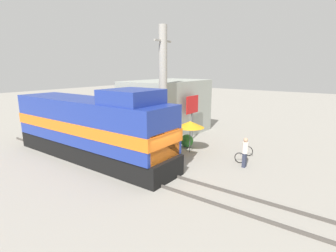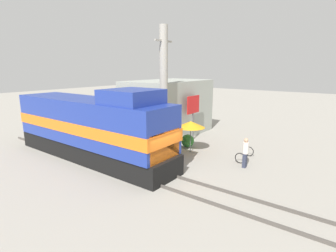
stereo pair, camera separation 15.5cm
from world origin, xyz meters
The scene contains 11 objects.
ground_plane centered at (0.00, 0.00, 0.00)m, with size 120.00×120.00×0.00m, color gray.
rail_near centered at (-0.72, 0.00, 0.07)m, with size 0.08×29.40×0.15m, color #4C4742.
rail_far centered at (0.72, 0.00, 0.07)m, with size 0.08×29.40×0.15m, color #4C4742.
locomotive centered at (0.00, 5.33, 2.12)m, with size 2.97×13.01×4.77m.
utility_pole centered at (4.25, 2.83, 4.40)m, with size 1.80×0.57×8.74m.
vendor_umbrella centered at (4.99, 1.01, 2.04)m, with size 2.00×2.00×2.27m.
billboard_sign centered at (7.94, 2.63, 2.71)m, with size 1.75×0.12×3.68m.
shrub_cluster centered at (5.92, 1.84, 0.49)m, with size 0.97×0.97×0.97m, color #2D722D.
person_bystander centered at (4.47, -3.19, 1.01)m, with size 0.34×0.34×1.84m.
bicycle centered at (5.82, -2.67, 0.35)m, with size 1.75×0.75×0.68m.
building_block_distant centered at (8.37, 5.54, 2.41)m, with size 7.93×4.78×4.82m, color #999E93.
Camera 1 is at (-10.40, -8.35, 5.95)m, focal length 28.00 mm.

